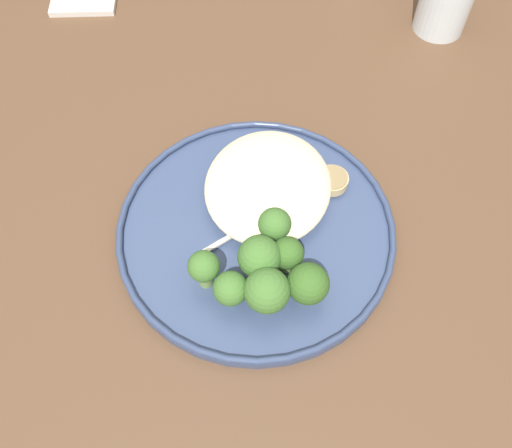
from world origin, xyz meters
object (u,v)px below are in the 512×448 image
(seared_scallop_center_golden, at_px, (309,188))
(broccoli_floret_beside_noodles, at_px, (259,257))
(dinner_plate, at_px, (256,230))
(seared_scallop_tiny_bay, at_px, (262,208))
(seared_scallop_right_edge, at_px, (288,154))
(broccoli_floret_left_leaning, at_px, (263,290))
(seared_scallop_large_seared, at_px, (332,180))
(seared_scallop_half_hidden, at_px, (288,181))
(broccoli_floret_small_sprig, at_px, (274,225))
(broccoli_floret_split_head, at_px, (288,254))
(broccoli_floret_rear_charred, at_px, (204,268))
(broccoli_floret_right_tilted, at_px, (308,284))
(broccoli_floret_front_edge, at_px, (231,289))
(seared_scallop_front_small, at_px, (259,157))

(seared_scallop_center_golden, xyz_separation_m, broccoli_floret_beside_noodles, (-0.10, 0.03, 0.02))
(dinner_plate, relative_size, seared_scallop_tiny_bay, 11.03)
(seared_scallop_right_edge, xyz_separation_m, broccoli_floret_beside_noodles, (-0.15, 0.01, 0.02))
(dinner_plate, height_order, broccoli_floret_left_leaning, broccoli_floret_left_leaning)
(seared_scallop_right_edge, bearing_deg, seared_scallop_tiny_bay, 168.94)
(dinner_plate, relative_size, seared_scallop_large_seared, 8.23)
(seared_scallop_center_golden, bearing_deg, seared_scallop_half_hidden, 78.15)
(broccoli_floret_left_leaning, distance_m, broccoli_floret_small_sprig, 0.07)
(seared_scallop_right_edge, height_order, broccoli_floret_split_head, broccoli_floret_split_head)
(seared_scallop_right_edge, xyz_separation_m, broccoli_floret_left_leaning, (-0.18, -0.00, 0.02))
(seared_scallop_tiny_bay, bearing_deg, broccoli_floret_split_head, -148.43)
(seared_scallop_right_edge, xyz_separation_m, broccoli_floret_small_sprig, (-0.11, -0.00, 0.02))
(seared_scallop_tiny_bay, relative_size, seared_scallop_large_seared, 0.75)
(seared_scallop_right_edge, relative_size, broccoli_floret_split_head, 0.57)
(seared_scallop_large_seared, bearing_deg, seared_scallop_right_edge, 62.91)
(broccoli_floret_small_sprig, bearing_deg, seared_scallop_large_seared, -31.83)
(seared_scallop_right_edge, relative_size, broccoli_floret_left_leaning, 0.44)
(seared_scallop_right_edge, bearing_deg, seared_scallop_center_golden, -144.67)
(seared_scallop_center_golden, height_order, broccoli_floret_rear_charred, broccoli_floret_rear_charred)
(broccoli_floret_right_tilted, bearing_deg, broccoli_floret_rear_charred, 91.10)
(dinner_plate, bearing_deg, broccoli_floret_beside_noodles, -165.51)
(seared_scallop_right_edge, bearing_deg, broccoli_floret_beside_noodles, 177.91)
(seared_scallop_half_hidden, xyz_separation_m, broccoli_floret_front_edge, (-0.14, 0.03, 0.02))
(seared_scallop_half_hidden, distance_m, broccoli_floret_rear_charred, 0.14)
(broccoli_floret_split_head, relative_size, broccoli_floret_right_tilted, 0.86)
(seared_scallop_right_edge, relative_size, seared_scallop_tiny_bay, 0.94)
(seared_scallop_half_hidden, bearing_deg, broccoli_floret_small_sprig, 177.13)
(seared_scallop_tiny_bay, bearing_deg, seared_scallop_half_hidden, -27.73)
(seared_scallop_half_hidden, bearing_deg, broccoli_floret_rear_charred, 154.83)
(seared_scallop_right_edge, distance_m, seared_scallop_center_golden, 0.05)
(dinner_plate, distance_m, seared_scallop_half_hidden, 0.07)
(seared_scallop_center_golden, distance_m, broccoli_floret_rear_charred, 0.15)
(seared_scallop_front_small, bearing_deg, broccoli_floret_small_sprig, -160.68)
(dinner_plate, bearing_deg, seared_scallop_half_hidden, -21.82)
(seared_scallop_tiny_bay, distance_m, broccoli_floret_split_head, 0.07)
(dinner_plate, xyz_separation_m, broccoli_floret_right_tilted, (-0.07, -0.06, 0.03))
(broccoli_floret_beside_noodles, xyz_separation_m, broccoli_floret_left_leaning, (-0.03, -0.01, 0.00))
(seared_scallop_large_seared, distance_m, broccoli_floret_front_edge, 0.17)
(dinner_plate, distance_m, seared_scallop_front_small, 0.09)
(dinner_plate, distance_m, broccoli_floret_left_leaning, 0.09)
(broccoli_floret_rear_charred, height_order, broccoli_floret_small_sprig, same)
(broccoli_floret_left_leaning, bearing_deg, seared_scallop_tiny_bay, 10.55)
(seared_scallop_half_hidden, height_order, broccoli_floret_right_tilted, broccoli_floret_right_tilted)
(broccoli_floret_small_sprig, distance_m, broccoli_floret_front_edge, 0.08)
(broccoli_floret_small_sprig, bearing_deg, broccoli_floret_left_leaning, -178.83)
(seared_scallop_half_hidden, height_order, broccoli_floret_left_leaning, broccoli_floret_left_leaning)
(seared_scallop_front_small, height_order, seared_scallop_right_edge, seared_scallop_front_small)
(broccoli_floret_rear_charred, relative_size, broccoli_floret_front_edge, 1.09)
(seared_scallop_half_hidden, distance_m, seared_scallop_large_seared, 0.05)
(seared_scallop_front_small, bearing_deg, broccoli_floret_front_edge, -178.29)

